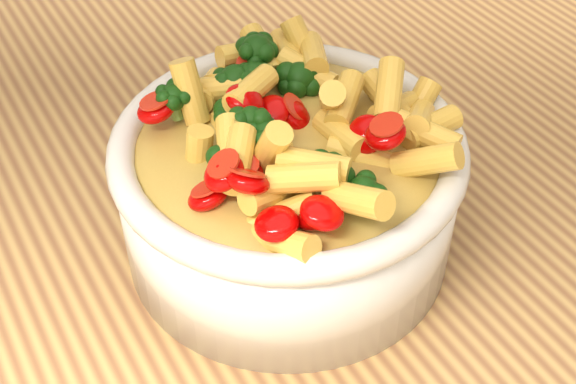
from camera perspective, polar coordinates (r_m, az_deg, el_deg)
table at (r=0.67m, az=-8.71°, el=-8.39°), size 1.20×0.80×0.90m
serving_bowl at (r=0.54m, az=-0.00°, el=0.10°), size 0.23×0.23×0.10m
pasta_salad at (r=0.50m, az=-0.00°, el=5.33°), size 0.18×0.18×0.04m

